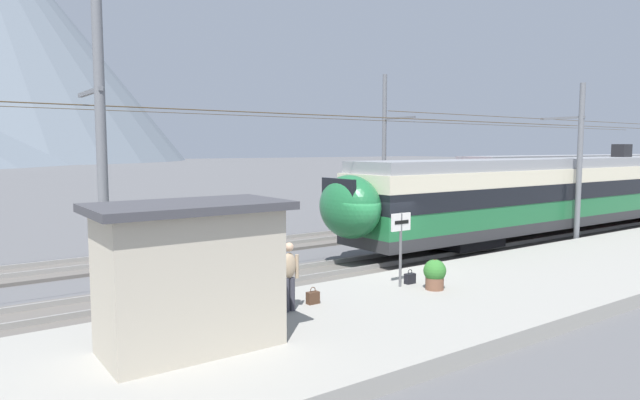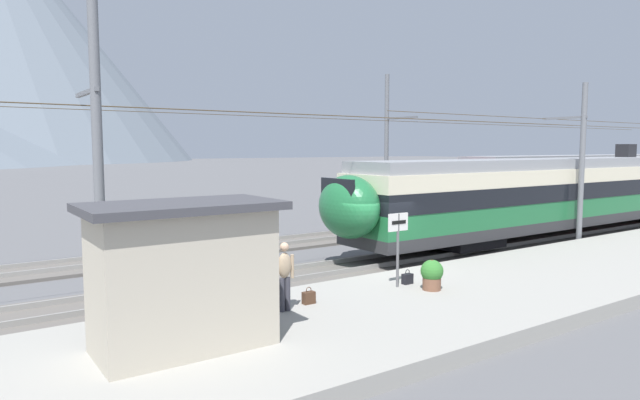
{
  "view_description": "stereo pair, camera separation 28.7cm",
  "coord_description": "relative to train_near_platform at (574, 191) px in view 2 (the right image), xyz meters",
  "views": [
    {
      "loc": [
        -12.49,
        -13.94,
        4.34
      ],
      "look_at": [
        0.1,
        3.82,
        2.29
      ],
      "focal_mm": 31.05,
      "sensor_mm": 36.0,
      "label": 1
    },
    {
      "loc": [
        -12.25,
        -14.11,
        4.34
      ],
      "look_at": [
        0.1,
        3.82,
        2.29
      ],
      "focal_mm": 31.05,
      "sensor_mm": 36.0,
      "label": 2
    }
  ],
  "objects": [
    {
      "name": "train_far_track",
      "position": [
        15.48,
        5.82,
        0.0
      ],
      "size": [
        34.65,
        2.99,
        4.27
      ],
      "color": "#2D2D30",
      "rests_on": "track_far"
    },
    {
      "name": "catenary_mast_far_side",
      "position": [
        -5.27,
        7.9,
        2.12
      ],
      "size": [
        44.94,
        2.53,
        8.39
      ],
      "color": "slate",
      "rests_on": "ground"
    },
    {
      "name": "platform_sign",
      "position": [
        -15.3,
        -3.86,
        -0.28
      ],
      "size": [
        0.7,
        0.08,
        2.11
      ],
      "color": "#59595B",
      "rests_on": "platform_slab"
    },
    {
      "name": "track_near",
      "position": [
        -13.64,
        0.0,
        -2.16
      ],
      "size": [
        120.0,
        3.0,
        0.28
      ],
      "color": "#5B5651",
      "rests_on": "ground"
    },
    {
      "name": "potted_plant_platform_edge",
      "position": [
        -14.73,
        -4.65,
        -1.37
      ],
      "size": [
        0.63,
        0.63,
        0.85
      ],
      "color": "brown",
      "rests_on": "platform_slab"
    },
    {
      "name": "catenary_mast_west",
      "position": [
        -22.85,
        -1.7,
        1.79
      ],
      "size": [
        44.94,
        2.13,
        7.72
      ],
      "color": "slate",
      "rests_on": "ground"
    },
    {
      "name": "platform_shelter",
      "position": [
        -22.06,
        -5.03,
        -0.36
      ],
      "size": [
        3.74,
        2.16,
        2.9
      ],
      "color": "#B7AD99",
      "rests_on": "platform_slab"
    },
    {
      "name": "handbag_near_sign",
      "position": [
        -14.83,
        -3.77,
        -1.68
      ],
      "size": [
        0.32,
        0.18,
        0.43
      ],
      "color": "black",
      "rests_on": "platform_slab"
    },
    {
      "name": "ground_plane",
      "position": [
        -13.64,
        -1.24,
        -2.23
      ],
      "size": [
        400.0,
        400.0,
        0.0
      ],
      "primitive_type": "plane",
      "color": "#565659"
    },
    {
      "name": "catenary_mast_mid",
      "position": [
        -2.58,
        -1.69,
        1.56
      ],
      "size": [
        44.94,
        2.13,
        7.18
      ],
      "color": "slate",
      "rests_on": "ground"
    },
    {
      "name": "platform_slab",
      "position": [
        -13.64,
        -5.19,
        -2.03
      ],
      "size": [
        120.0,
        6.05,
        0.39
      ],
      "primitive_type": "cube",
      "color": "gray",
      "rests_on": "ground"
    },
    {
      "name": "track_far",
      "position": [
        -13.64,
        5.82,
        -2.16
      ],
      "size": [
        120.0,
        3.0,
        0.28
      ],
      "color": "#5B5651",
      "rests_on": "ground"
    },
    {
      "name": "passenger_walking",
      "position": [
        -19.16,
        -4.06,
        -0.89
      ],
      "size": [
        0.53,
        0.22,
        1.69
      ],
      "color": "#383842",
      "rests_on": "platform_slab"
    },
    {
      "name": "train_near_platform",
      "position": [
        0.0,
        0.0,
        0.0
      ],
      "size": [
        29.72,
        2.97,
        4.27
      ],
      "color": "#2D2D30",
      "rests_on": "track_near"
    },
    {
      "name": "handbag_beside_passenger",
      "position": [
        -18.33,
        -3.86,
        -1.68
      ],
      "size": [
        0.32,
        0.18,
        0.44
      ],
      "color": "#472D1E",
      "rests_on": "platform_slab"
    }
  ]
}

